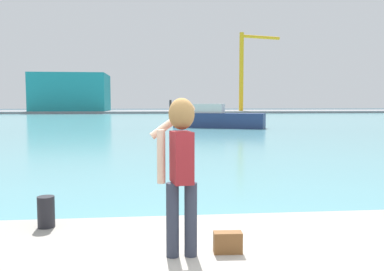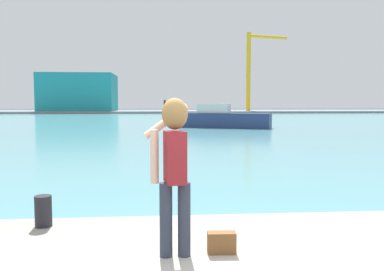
# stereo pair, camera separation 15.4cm
# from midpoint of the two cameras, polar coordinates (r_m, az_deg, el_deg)

# --- Properties ---
(ground_plane) EXTENTS (220.00, 220.00, 0.00)m
(ground_plane) POSITION_cam_midpoint_polar(r_m,az_deg,el_deg) (53.92, -3.90, 2.22)
(ground_plane) COLOR #334751
(harbor_water) EXTENTS (140.00, 100.00, 0.02)m
(harbor_water) POSITION_cam_midpoint_polar(r_m,az_deg,el_deg) (55.92, -3.93, 2.31)
(harbor_water) COLOR #599EA8
(harbor_water) RESTS_ON ground_plane
(far_shore_dock) EXTENTS (140.00, 20.00, 0.48)m
(far_shore_dock) POSITION_cam_midpoint_polar(r_m,az_deg,el_deg) (95.89, -4.23, 3.43)
(far_shore_dock) COLOR gray
(far_shore_dock) RESTS_ON ground_plane
(person_photographer) EXTENTS (0.53, 0.55, 1.74)m
(person_photographer) POSITION_cam_midpoint_polar(r_m,az_deg,el_deg) (4.33, -1.60, -3.57)
(person_photographer) COLOR #2D3342
(person_photographer) RESTS_ON quay_promenade
(handbag) EXTENTS (0.33, 0.15, 0.24)m
(handbag) POSITION_cam_midpoint_polar(r_m,az_deg,el_deg) (4.66, 5.22, -15.00)
(handbag) COLOR brown
(handbag) RESTS_ON quay_promenade
(harbor_bollard) EXTENTS (0.23, 0.23, 0.42)m
(harbor_bollard) POSITION_cam_midpoint_polar(r_m,az_deg,el_deg) (5.88, -19.77, -10.13)
(harbor_bollard) COLOR black
(harbor_bollard) RESTS_ON quay_promenade
(boat_moored) EXTENTS (8.37, 5.00, 2.20)m
(boat_moored) POSITION_cam_midpoint_polar(r_m,az_deg,el_deg) (36.82, 4.60, 2.40)
(boat_moored) COLOR navy
(boat_moored) RESTS_ON harbor_water
(warehouse_left) EXTENTS (16.35, 13.51, 8.43)m
(warehouse_left) POSITION_cam_midpoint_polar(r_m,az_deg,el_deg) (96.73, -15.76, 5.92)
(warehouse_left) COLOR teal
(warehouse_left) RESTS_ON far_shore_dock
(port_crane) EXTENTS (10.21, 3.38, 17.96)m
(port_crane) POSITION_cam_midpoint_polar(r_m,az_deg,el_deg) (94.68, 8.72, 10.02)
(port_crane) COLOR yellow
(port_crane) RESTS_ON far_shore_dock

